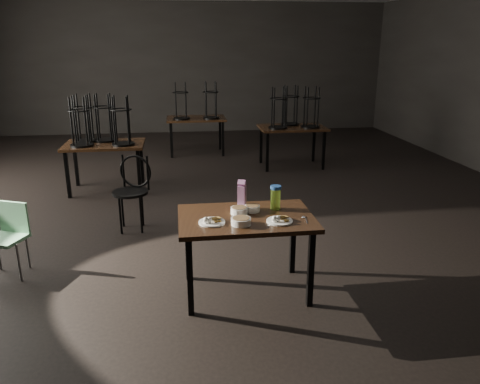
{
  "coord_description": "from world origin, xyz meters",
  "views": [
    {
      "loc": [
        -0.37,
        -6.21,
        2.22
      ],
      "look_at": [
        0.2,
        -1.97,
        0.85
      ],
      "focal_mm": 35.0,
      "sensor_mm": 36.0,
      "label": 1
    }
  ],
  "objects": [
    {
      "name": "main_table",
      "position": [
        0.2,
        -2.37,
        0.67
      ],
      "size": [
        1.2,
        0.8,
        0.75
      ],
      "color": "black",
      "rests_on": "ground"
    },
    {
      "name": "bg_table_right",
      "position": [
        1.73,
        2.12,
        0.78
      ],
      "size": [
        1.2,
        0.8,
        1.48
      ],
      "color": "black",
      "rests_on": "ground"
    },
    {
      "name": "plate_right",
      "position": [
        0.47,
        -2.54,
        0.77
      ],
      "size": [
        0.23,
        0.23,
        0.07
      ],
      "color": "white",
      "rests_on": "main_table"
    },
    {
      "name": "water_bottle",
      "position": [
        0.5,
        -2.21,
        0.86
      ],
      "size": [
        0.12,
        0.12,
        0.22
      ],
      "color": "#A7E242",
      "rests_on": "main_table"
    },
    {
      "name": "bg_table_left",
      "position": [
        -1.52,
        1.05,
        0.8
      ],
      "size": [
        1.2,
        0.8,
        1.48
      ],
      "color": "black",
      "rests_on": "ground"
    },
    {
      "name": "bowl_near",
      "position": [
        0.15,
        -2.3,
        0.78
      ],
      "size": [
        0.15,
        0.15,
        0.06
      ],
      "color": "white",
      "rests_on": "main_table"
    },
    {
      "name": "juice_carton",
      "position": [
        0.2,
        -2.16,
        0.88
      ],
      "size": [
        0.09,
        0.09,
        0.28
      ],
      "color": "#801770",
      "rests_on": "main_table"
    },
    {
      "name": "spoon",
      "position": [
        0.7,
        -2.48,
        0.75
      ],
      "size": [
        0.04,
        0.18,
        0.01
      ],
      "color": "silver",
      "rests_on": "main_table"
    },
    {
      "name": "school_chair",
      "position": [
        -2.06,
        -1.68,
        0.44
      ],
      "size": [
        0.44,
        0.44,
        0.73
      ],
      "rotation": [
        0.0,
        0.0,
        -0.39
      ],
      "color": "#78BB8A",
      "rests_on": "ground"
    },
    {
      "name": "bowl_far",
      "position": [
        0.28,
        -2.25,
        0.78
      ],
      "size": [
        0.14,
        0.14,
        0.05
      ],
      "color": "white",
      "rests_on": "main_table"
    },
    {
      "name": "bowl_big",
      "position": [
        0.13,
        -2.56,
        0.78
      ],
      "size": [
        0.17,
        0.17,
        0.06
      ],
      "color": "white",
      "rests_on": "main_table"
    },
    {
      "name": "bentwood_chair",
      "position": [
        -0.94,
        -0.61,
        0.54
      ],
      "size": [
        0.48,
        0.47,
        0.91
      ],
      "rotation": [
        0.0,
        0.0,
        -0.36
      ],
      "color": "black",
      "rests_on": "ground"
    },
    {
      "name": "room",
      "position": [
        -0.06,
        0.01,
        2.33
      ],
      "size": [
        12.0,
        12.04,
        3.22
      ],
      "color": "black",
      "rests_on": "ground"
    },
    {
      "name": "bg_table_far",
      "position": [
        0.03,
        3.4,
        0.75
      ],
      "size": [
        1.2,
        0.8,
        1.48
      ],
      "color": "black",
      "rests_on": "ground"
    },
    {
      "name": "plate_left",
      "position": [
        -0.11,
        -2.49,
        0.77
      ],
      "size": [
        0.23,
        0.23,
        0.07
      ],
      "color": "white",
      "rests_on": "main_table"
    }
  ]
}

